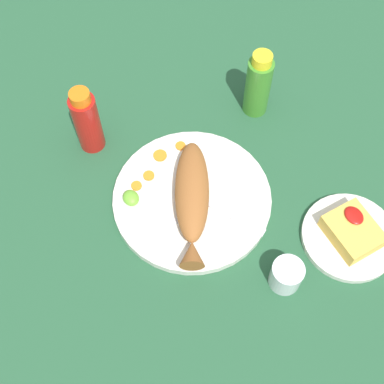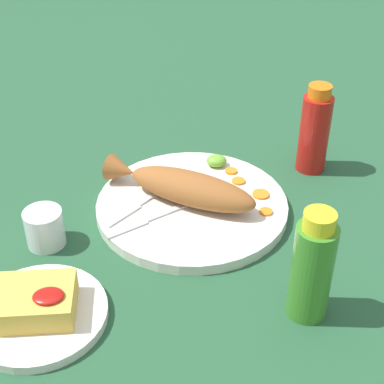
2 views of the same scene
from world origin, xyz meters
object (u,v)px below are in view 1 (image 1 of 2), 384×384
object	(u,v)px
fork_far	(212,230)
side_plate_fries	(349,237)
fork_near	(228,214)
hot_sauce_bottle_red	(87,121)
main_plate	(192,199)
salt_cup	(286,276)
hot_sauce_bottle_green	(258,85)
fried_fish	(192,198)

from	to	relation	value
fork_far	side_plate_fries	distance (m)	0.27
fork_near	hot_sauce_bottle_red	bearing A→B (deg)	178.96
fork_near	side_plate_fries	xyz separation A→B (m)	(-0.15, -0.18, -0.01)
fork_far	side_plate_fries	world-z (taller)	fork_far
main_plate	hot_sauce_bottle_red	size ratio (longest dim) A/B	1.91
fork_far	salt_cup	world-z (taller)	salt_cup
main_plate	hot_sauce_bottle_green	xyz separation A→B (m)	(0.14, -0.24, 0.07)
fried_fish	salt_cup	bearing A→B (deg)	-131.51
fried_fish	hot_sauce_bottle_red	xyz separation A→B (m)	(0.24, 0.11, 0.03)
fried_fish	salt_cup	size ratio (longest dim) A/B	4.36
fork_far	hot_sauce_bottle_red	bearing A→B (deg)	155.22
fork_far	hot_sauce_bottle_green	xyz separation A→B (m)	(0.22, -0.24, 0.06)
side_plate_fries	fork_far	bearing A→B (deg)	58.58
hot_sauce_bottle_red	side_plate_fries	xyz separation A→B (m)	(-0.45, -0.34, -0.07)
fork_far	hot_sauce_bottle_red	xyz separation A→B (m)	(0.31, 0.11, 0.06)
fried_fish	fork_near	distance (m)	0.08
fork_near	hot_sauce_bottle_red	world-z (taller)	hot_sauce_bottle_red
fried_fish	salt_cup	xyz separation A→B (m)	(-0.22, -0.07, -0.02)
main_plate	fried_fish	bearing A→B (deg)	150.44
main_plate	side_plate_fries	world-z (taller)	main_plate
main_plate	fork_near	bearing A→B (deg)	-148.80
main_plate	hot_sauce_bottle_green	size ratio (longest dim) A/B	1.91
fried_fish	hot_sauce_bottle_red	distance (m)	0.27
fork_far	hot_sauce_bottle_red	world-z (taller)	hot_sauce_bottle_red
fork_near	side_plate_fries	distance (m)	0.24
fried_fish	hot_sauce_bottle_green	distance (m)	0.29
main_plate	salt_cup	xyz separation A→B (m)	(-0.23, -0.07, 0.02)
main_plate	hot_sauce_bottle_red	xyz separation A→B (m)	(0.23, 0.12, 0.07)
main_plate	fork_far	world-z (taller)	fork_far
side_plate_fries	salt_cup	bearing A→B (deg)	93.43
side_plate_fries	main_plate	bearing A→B (deg)	45.31
hot_sauce_bottle_red	side_plate_fries	distance (m)	0.57
fork_near	hot_sauce_bottle_green	size ratio (longest dim) A/B	1.02
hot_sauce_bottle_green	main_plate	bearing A→B (deg)	119.88
hot_sauce_bottle_green	fried_fish	bearing A→B (deg)	121.52
hot_sauce_bottle_green	salt_cup	distance (m)	0.41
fork_near	fork_far	xyz separation A→B (m)	(-0.01, 0.04, 0.00)
fried_fish	hot_sauce_bottle_red	world-z (taller)	hot_sauce_bottle_red
salt_cup	main_plate	bearing A→B (deg)	16.03
fried_fish	fork_far	world-z (taller)	fried_fish
fork_far	fried_fish	bearing A→B (deg)	139.96
fork_far	side_plate_fries	bearing A→B (deg)	13.83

